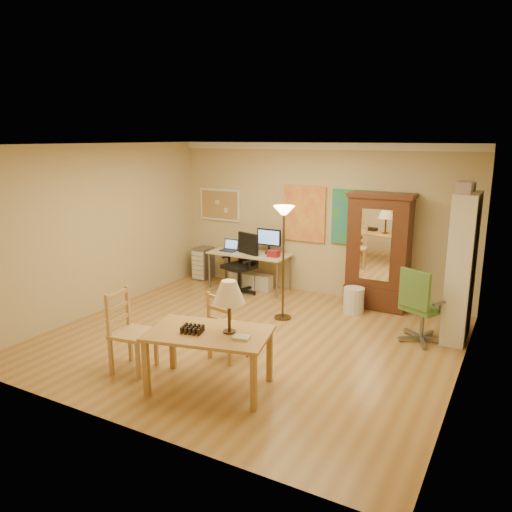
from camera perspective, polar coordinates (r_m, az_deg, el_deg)
The scene contains 16 objects.
floor at distance 7.17m, azimuth -0.80°, elevation -9.48°, with size 5.50×5.50×0.00m, color olive.
crown_molding at distance 8.83m, azimuth 7.22°, elevation 12.35°, with size 5.50×0.08×0.12m, color white.
corkboard at distance 9.86m, azimuth -4.14°, elevation 5.88°, with size 0.90×0.04×0.62m, color #A8854F.
art_panel_left at distance 9.03m, azimuth 5.55°, elevation 4.83°, with size 0.80×0.04×1.00m, color yellow.
art_panel_right at distance 8.72m, azimuth 11.00°, elevation 4.34°, with size 0.75×0.04×0.95m, color teal.
dining_table at distance 5.58m, azimuth -4.58°, elevation -7.43°, with size 1.51×1.10×1.27m.
ladder_chair_back at distance 6.44m, azimuth -3.34°, elevation -8.21°, with size 0.48×0.47×0.90m.
ladder_chair_left at distance 6.32m, azimuth -14.15°, elevation -8.58°, with size 0.50×0.52×1.00m.
torchiere_lamp at distance 7.58m, azimuth 3.19°, elevation 3.09°, with size 0.32×0.32×1.79m.
computer_desk at distance 9.35m, azimuth -0.48°, elevation -1.24°, with size 1.52×0.67×1.15m.
office_chair_black at distance 9.14m, azimuth -1.76°, elevation -2.45°, with size 0.67×0.67×1.09m.
office_chair_green at distance 7.35m, azimuth 18.27°, elevation -7.21°, with size 0.65×0.65×1.06m.
drawer_cart at distance 10.10m, azimuth -6.08°, elevation -0.82°, with size 0.32×0.38×0.64m.
armoire at distance 8.47m, azimuth 13.81°, elevation -0.31°, with size 1.04×0.50×1.92m.
bookshelf at distance 7.47m, azimuth 22.42°, elevation -1.24°, with size 0.31×0.83×2.07m.
wastebin at distance 8.28m, azimuth 11.09°, elevation -4.99°, with size 0.34×0.34×0.42m, color silver.
Camera 1 is at (3.26, -5.74, 2.79)m, focal length 35.00 mm.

